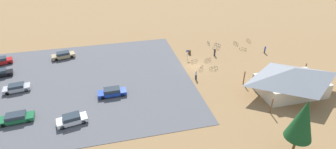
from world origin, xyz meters
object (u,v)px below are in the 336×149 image
at_px(bike_pavilion, 292,79).
at_px(bicycle_teal_edge_north, 208,43).
at_px(bicycle_yellow_back_row, 243,49).
at_px(car_blue_inner_stall, 112,92).
at_px(bicycle_blue_edge_south, 218,45).
at_px(car_red_back_corner, 0,61).
at_px(trash_bin, 189,52).
at_px(bicycle_orange_mid_cluster, 248,41).
at_px(bicycle_purple_yard_front, 201,68).
at_px(visitor_at_bikes, 215,52).
at_px(car_white_front_row, 72,119).
at_px(visitor_near_lot, 196,75).
at_px(pine_mideast, 303,120).
at_px(bicycle_black_yard_right, 236,44).
at_px(car_green_by_curb, 16,118).
at_px(car_silver_aisle_side, 17,88).
at_px(car_tan_near_entry, 63,55).
at_px(bicycle_green_yard_left, 214,68).
at_px(bicycle_white_near_porch, 216,48).
at_px(lot_sign, 187,53).
at_px(bicycle_red_lone_east, 208,60).
at_px(visitor_crossing_yard, 265,49).
at_px(bicycle_silver_near_sign, 194,61).

height_order(bike_pavilion, bicycle_teal_edge_north, bike_pavilion).
distance_m(bicycle_yellow_back_row, car_blue_inner_stall, 32.43).
height_order(bicycle_blue_edge_south, car_red_back_corner, car_red_back_corner).
distance_m(trash_bin, bicycle_orange_mid_cluster, 16.46).
relative_size(bicycle_purple_yard_front, visitor_at_bikes, 0.83).
height_order(bicycle_teal_edge_north, car_white_front_row, car_white_front_row).
distance_m(car_blue_inner_stall, visitor_near_lot, 15.64).
distance_m(pine_mideast, bicycle_orange_mid_cluster, 36.86).
relative_size(bike_pavilion, bicycle_black_yard_right, 8.19).
distance_m(bicycle_purple_yard_front, car_green_by_curb, 32.89).
xyz_separation_m(bicycle_blue_edge_south, car_silver_aisle_side, (41.59, 9.73, 0.35)).
bearing_deg(car_tan_near_entry, visitor_near_lot, 148.52).
xyz_separation_m(bicycle_green_yard_left, car_red_back_corner, (41.92, -12.69, 0.40)).
relative_size(bicycle_teal_edge_north, bicycle_blue_edge_south, 1.18).
distance_m(bicycle_purple_yard_front, bicycle_black_yard_right, 15.80).
height_order(bicycle_black_yard_right, bicycle_green_yard_left, bicycle_black_yard_right).
height_order(bicycle_black_yard_right, bicycle_white_near_porch, bicycle_white_near_porch).
bearing_deg(bicycle_white_near_porch, bicycle_orange_mid_cluster, -167.53).
relative_size(trash_bin, lot_sign, 0.41).
bearing_deg(bicycle_teal_edge_north, bicycle_red_lone_east, 67.51).
bearing_deg(bicycle_teal_edge_north, car_green_by_curb, 27.77).
bearing_deg(bicycle_orange_mid_cluster, car_silver_aisle_side, 11.48).
distance_m(bicycle_teal_edge_north, car_blue_inner_stall, 28.98).
bearing_deg(car_tan_near_entry, car_blue_inner_stall, 118.87).
relative_size(car_green_by_curb, visitor_at_bikes, 2.90).
distance_m(lot_sign, bicycle_green_yard_left, 6.98).
relative_size(car_white_front_row, visitor_near_lot, 2.55).
xyz_separation_m(bicycle_blue_edge_south, visitor_near_lot, (10.08, 13.33, 0.58)).
distance_m(bicycle_blue_edge_south, car_tan_near_entry, 35.04).
xyz_separation_m(bicycle_white_near_porch, car_red_back_corner, (46.22, -3.66, 0.41)).
bearing_deg(car_red_back_corner, car_green_by_curb, 110.57).
bearing_deg(visitor_near_lot, visitor_crossing_yard, -158.97).
xyz_separation_m(trash_bin, bicycle_silver_near_sign, (0.36, 4.23, -0.10)).
height_order(trash_bin, pine_mideast, pine_mideast).
xyz_separation_m(bicycle_teal_edge_north, car_red_back_corner, (45.61, -0.59, 0.42)).
distance_m(bicycle_yellow_back_row, bicycle_red_lone_east, 10.52).
height_order(bicycle_black_yard_right, car_blue_inner_stall, car_blue_inner_stall).
relative_size(bike_pavilion, visitor_crossing_yard, 7.53).
height_order(car_white_front_row, car_tan_near_entry, car_tan_near_entry).
xyz_separation_m(lot_sign, bicycle_green_yard_left, (-3.66, 5.86, -1.04)).
height_order(bike_pavilion, car_red_back_corner, bike_pavilion).
bearing_deg(car_red_back_corner, trash_bin, 173.51).
distance_m(car_blue_inner_stall, visitor_at_bikes, 25.16).
xyz_separation_m(car_green_by_curb, visitor_at_bikes, (-36.95, -13.93, 0.18)).
relative_size(bicycle_purple_yard_front, bicycle_orange_mid_cluster, 0.82).
relative_size(bicycle_silver_near_sign, car_tan_near_entry, 0.33).
distance_m(trash_bin, visitor_near_lot, 11.05).
height_order(trash_bin, car_silver_aisle_side, car_silver_aisle_side).
distance_m(pine_mideast, car_green_by_curb, 38.71).
height_order(lot_sign, visitor_near_lot, lot_sign).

